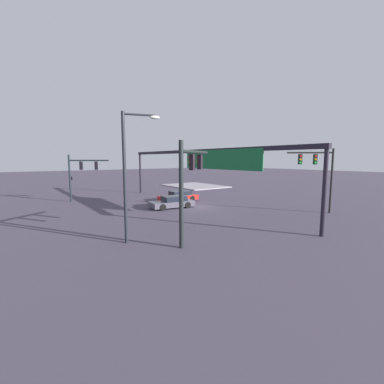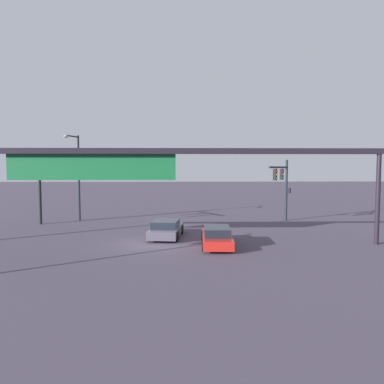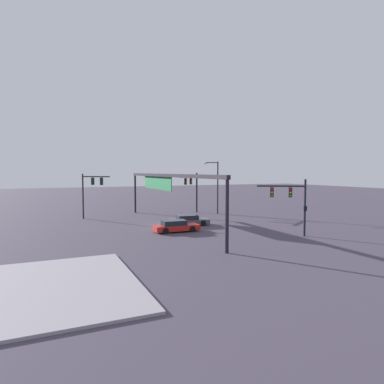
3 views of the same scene
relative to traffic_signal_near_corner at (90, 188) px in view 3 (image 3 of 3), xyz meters
name	(u,v)px [view 3 (image 3 of 3)]	position (x,y,z in m)	size (l,w,h in m)	color
ground_plane	(170,226)	(9.44, 7.58, -4.12)	(202.03, 202.03, 0.00)	#423B4B
sidewalk_corner	(60,286)	(26.12, -4.95, -4.04)	(11.14, 8.14, 0.15)	#958D98
traffic_signal_near_corner	(90,188)	(0.00, 0.00, 0.00)	(2.87, 3.13, 5.92)	black
traffic_signal_opposite_side	(293,199)	(19.80, 16.27, -0.52)	(2.95, 3.93, 5.48)	black
traffic_signal_cross_street	(193,187)	(-0.34, 14.83, -0.17)	(2.57, 3.84, 5.98)	black
streetlamp_curved_arm	(216,184)	(1.69, 17.64, 0.32)	(0.81, 2.18, 7.65)	black
overhead_sign_gantry	(163,181)	(8.45, 7.12, 0.98)	(27.91, 0.43, 5.95)	black
sedan_car_approaching	(176,226)	(13.18, 6.80, -3.54)	(1.98, 4.70, 1.21)	red
sedan_car_waiting_far	(189,220)	(9.97, 9.66, -3.54)	(2.39, 4.59, 1.21)	#4A4654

